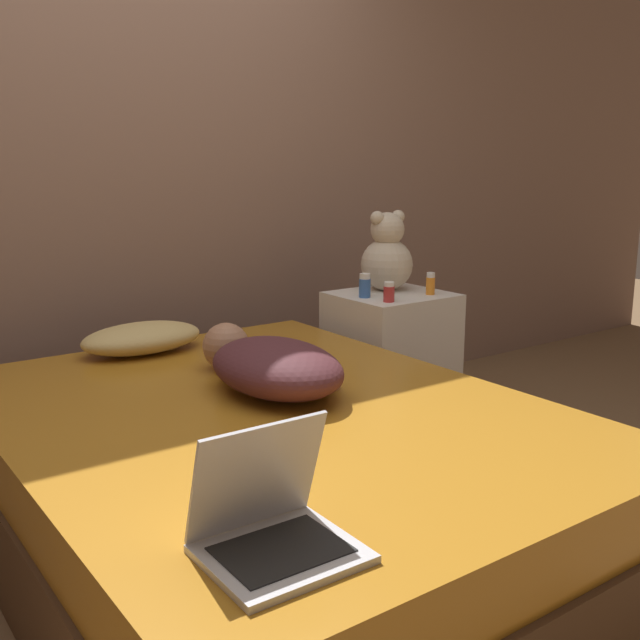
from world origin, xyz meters
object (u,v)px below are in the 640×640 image
Objects in this scene: pillow at (142,338)px; teddy_bear at (387,256)px; bottle_green at (390,291)px; bottle_red at (389,292)px; laptop at (272,524)px; bottle_orange at (430,284)px; bottle_blue at (365,286)px; person_lying at (271,365)px.

teddy_bear reaches higher than pillow.
bottle_green is (-0.12, -0.17, -0.12)m from teddy_bear.
pillow is 5.54× the size of bottle_red.
laptop is 3.37× the size of bottle_red.
bottle_orange reaches higher than bottle_green.
bottle_orange is at bearing -22.78° from bottle_blue.
laptop reaches higher than bottle_red.
laptop is at bearing -103.96° from pillow.
person_lying is 1.16m from bottle_orange.
laptop is (-0.54, -0.87, -0.03)m from person_lying.
teddy_bear is 3.68× the size of bottle_orange.
bottle_blue is (-0.19, -0.08, -0.11)m from teddy_bear.
laptop reaches higher than pillow.
bottle_green is at bearing -48.84° from bottle_blue.
laptop is at bearing -137.69° from bottle_green.
bottle_blue is (-0.07, 0.08, 0.02)m from bottle_green.
bottle_blue reaches higher than bottle_red.
laptop is at bearing -134.37° from bottle_blue.
bottle_red is at bearing -82.77° from bottle_blue.
laptop is 2.74× the size of bottle_blue.
person_lying is 6.61× the size of bottle_blue.
bottle_blue is at bearing 46.24° from laptop.
bottle_green reaches higher than person_lying.
pillow is at bearing 76.65° from laptop.
bottle_orange is 1.16× the size of bottle_red.
laptop is at bearing -136.59° from teddy_bear.
bottle_red is (0.82, 0.37, 0.10)m from person_lying.
person_lying is at bearing -77.37° from pillow.
bottle_blue reaches higher than bottle_green.
pillow is 0.68× the size of person_lying.
teddy_bear is 0.31m from bottle_red.
person_lying is 8.14× the size of bottle_red.
bottle_red reaches higher than pillow.
teddy_bear reaches higher than person_lying.
laptop is (-0.39, -1.56, -0.00)m from pillow.
person_lying is at bearing -149.43° from teddy_bear.
bottle_orange is at bearing -9.34° from bottle_green.
bottle_red is at bearing -175.17° from bottle_orange.
teddy_bear reaches higher than bottle_red.
bottle_red is at bearing -18.28° from pillow.
bottle_blue reaches higher than person_lying.
person_lying is 2.41× the size of laptop.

